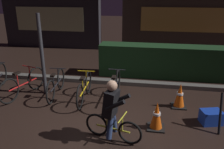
{
  "coord_description": "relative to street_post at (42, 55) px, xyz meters",
  "views": [
    {
      "loc": [
        1.05,
        -4.53,
        2.84
      ],
      "look_at": [
        0.2,
        0.6,
        0.9
      ],
      "focal_mm": 37.96,
      "sensor_mm": 36.0,
      "label": 1
    }
  ],
  "objects": [
    {
      "name": "storefront_left",
      "position": [
        -1.92,
        5.3,
        0.87
      ],
      "size": [
        4.73,
        0.54,
        3.98
      ],
      "color": "#262328",
      "rests_on": "ground"
    },
    {
      "name": "traffic_cone_far",
      "position": [
        3.64,
        -0.23,
        -0.81
      ],
      "size": [
        0.36,
        0.36,
        0.62
      ],
      "color": "black",
      "rests_on": "ground"
    },
    {
      "name": "closed_umbrella",
      "position": [
        4.35,
        -1.15,
        -0.71
      ],
      "size": [
        0.1,
        0.4,
        0.8
      ],
      "primitive_type": "cylinder",
      "rotation": [
        0.0,
        0.42,
        1.46
      ],
      "color": "black",
      "rests_on": "ground"
    },
    {
      "name": "traffic_cone_near",
      "position": [
        3.06,
        -1.3,
        -0.81
      ],
      "size": [
        0.36,
        0.36,
        0.61
      ],
      "color": "black",
      "rests_on": "ground"
    },
    {
      "name": "blue_crate",
      "position": [
        4.26,
        -0.9,
        -0.96
      ],
      "size": [
        0.51,
        0.42,
        0.3
      ],
      "primitive_type": "cube",
      "rotation": [
        0.0,
        0.0,
        0.26
      ],
      "color": "#193DB7",
      "rests_on": "ground"
    },
    {
      "name": "parked_bike_left_mid",
      "position": [
        -0.51,
        -0.25,
        -0.76
      ],
      "size": [
        0.55,
        1.63,
        0.77
      ],
      "rotation": [
        0.0,
        0.0,
        1.3
      ],
      "color": "black",
      "rests_on": "ground"
    },
    {
      "name": "parked_bike_center_right",
      "position": [
        1.21,
        -0.25,
        -0.77
      ],
      "size": [
        0.46,
        1.59,
        0.73
      ],
      "rotation": [
        0.0,
        0.0,
        1.61
      ],
      "color": "black",
      "rests_on": "ground"
    },
    {
      "name": "sidewalk_curb",
      "position": [
        1.8,
        1.0,
        -1.05
      ],
      "size": [
        12.0,
        0.24,
        0.12
      ],
      "primitive_type": "cube",
      "color": "#56544F",
      "rests_on": "ground"
    },
    {
      "name": "street_post",
      "position": [
        0.0,
        0.0,
        0.0
      ],
      "size": [
        0.1,
        0.1,
        2.21
      ],
      "primitive_type": "cylinder",
      "color": "#2D2D33",
      "rests_on": "ground"
    },
    {
      "name": "ground_plane",
      "position": [
        1.8,
        -1.2,
        -1.11
      ],
      "size": [
        40.0,
        40.0,
        0.0
      ],
      "primitive_type": "plane",
      "color": "black"
    },
    {
      "name": "parked_bike_right_mid",
      "position": [
        2.0,
        -0.14,
        -0.75
      ],
      "size": [
        0.46,
        1.7,
        0.78
      ],
      "rotation": [
        0.0,
        0.0,
        1.56
      ],
      "color": "black",
      "rests_on": "ground"
    },
    {
      "name": "parked_bike_center_left",
      "position": [
        0.37,
        -0.1,
        -0.78
      ],
      "size": [
        0.46,
        1.55,
        0.72
      ],
      "rotation": [
        0.0,
        0.0,
        1.65
      ],
      "color": "black",
      "rests_on": "ground"
    },
    {
      "name": "cyclist",
      "position": [
        2.2,
        -1.8,
        -0.48
      ],
      "size": [
        1.16,
        0.61,
        1.25
      ],
      "rotation": [
        0.0,
        0.0,
        -0.25
      ],
      "color": "black",
      "rests_on": "ground"
    },
    {
      "name": "hedge_row",
      "position": [
        3.6,
        1.9,
        -0.58
      ],
      "size": [
        4.8,
        0.7,
        1.05
      ],
      "primitive_type": "cube",
      "color": "#19381C",
      "rests_on": "ground"
    }
  ]
}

